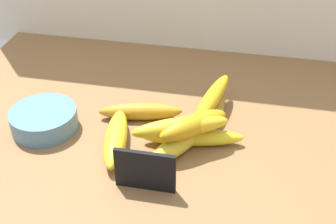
{
  "coord_description": "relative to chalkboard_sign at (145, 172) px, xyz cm",
  "views": [
    {
      "loc": [
        13.21,
        -73.26,
        61.35
      ],
      "look_at": [
        -1.55,
        -0.19,
        8.0
      ],
      "focal_mm": 47.87,
      "sensor_mm": 36.0,
      "label": 1
    }
  ],
  "objects": [
    {
      "name": "chalkboard_sign",
      "position": [
        0.0,
        0.0,
        0.0
      ],
      "size": [
        11.0,
        1.8,
        8.4
      ],
      "color": "black",
      "rests_on": "counter_top"
    },
    {
      "name": "banana_0",
      "position": [
        9.63,
        23.11,
        -2.06
      ],
      "size": [
        5.52,
        16.77,
        3.59
      ],
      "primitive_type": "ellipsoid",
      "rotation": [
        0.0,
        0.0,
        4.59
      ],
      "color": "olive",
      "rests_on": "counter_top"
    },
    {
      "name": "banana_6",
      "position": [
        4.29,
        11.46,
        2.04
      ],
      "size": [
        19.09,
        11.28,
        3.87
      ],
      "primitive_type": "ellipsoid",
      "rotation": [
        0.0,
        0.0,
        0.42
      ],
      "color": "gold",
      "rests_on": "banana_4"
    },
    {
      "name": "banana_1",
      "position": [
        6.38,
        13.91,
        -2.05
      ],
      "size": [
        20.78,
        7.03,
        3.61
      ],
      "primitive_type": "ellipsoid",
      "rotation": [
        0.0,
        0.0,
        0.17
      ],
      "color": "yellow",
      "rests_on": "counter_top"
    },
    {
      "name": "banana_4",
      "position": [
        4.02,
        11.02,
        -1.87
      ],
      "size": [
        13.43,
        18.26,
        3.96
      ],
      "primitive_type": "ellipsoid",
      "rotation": [
        0.0,
        0.0,
        1.01
      ],
      "color": "gold",
      "rests_on": "counter_top"
    },
    {
      "name": "banana_7",
      "position": [
        6.61,
        12.63,
        1.92
      ],
      "size": [
        14.16,
        13.47,
        4.34
      ],
      "primitive_type": "ellipsoid",
      "rotation": [
        0.0,
        0.0,
        0.74
      ],
      "color": "#C49416",
      "rests_on": "banana_1"
    },
    {
      "name": "counter_top",
      "position": [
        2.22,
        17.24,
        -5.36
      ],
      "size": [
        110.0,
        76.0,
        3.0
      ],
      "primitive_type": "cube",
      "color": "brown",
      "rests_on": "ground"
    },
    {
      "name": "banana_5",
      "position": [
        8.88,
        23.19,
        1.42
      ],
      "size": [
        7.85,
        20.84,
        3.38
      ],
      "primitive_type": "ellipsoid",
      "rotation": [
        0.0,
        0.0,
        4.49
      ],
      "color": "gold",
      "rests_on": "banana_0"
    },
    {
      "name": "banana_2",
      "position": [
        -8.51,
        10.0,
        -1.69
      ],
      "size": [
        7.5,
        18.37,
        4.34
      ],
      "primitive_type": "ellipsoid",
      "rotation": [
        0.0,
        0.0,
        1.75
      ],
      "color": "yellow",
      "rests_on": "counter_top"
    },
    {
      "name": "banana_3",
      "position": [
        -6.12,
        20.37,
        -2.01
      ],
      "size": [
        18.52,
        7.33,
        3.69
      ],
      "primitive_type": "ellipsoid",
      "rotation": [
        0.0,
        0.0,
        0.21
      ],
      "color": "#B68420",
      "rests_on": "counter_top"
    },
    {
      "name": "fruit_bowl",
      "position": [
        -25.18,
        13.02,
        -1.65
      ],
      "size": [
        13.96,
        13.96,
        4.42
      ],
      "primitive_type": "cylinder",
      "color": "teal",
      "rests_on": "counter_top"
    }
  ]
}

